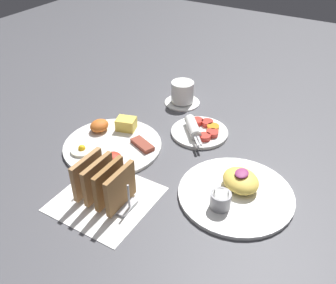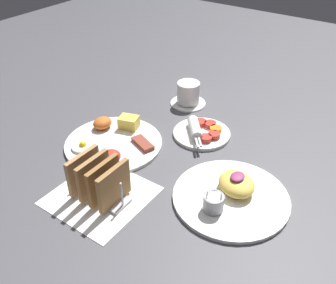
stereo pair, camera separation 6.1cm
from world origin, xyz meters
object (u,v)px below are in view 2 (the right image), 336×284
(toast_rack, at_px, (99,180))
(coffee_cup, at_px, (188,94))
(plate_condiments, at_px, (202,132))
(plate_foreground, at_px, (231,194))
(plate_breakfast, at_px, (113,141))

(toast_rack, bearing_deg, coffee_cup, 8.16)
(plate_condiments, relative_size, toast_rack, 1.21)
(plate_condiments, bearing_deg, toast_rack, 170.06)
(coffee_cup, bearing_deg, toast_rack, -171.84)
(plate_foreground, height_order, toast_rack, toast_rack)
(toast_rack, bearing_deg, plate_foreground, -56.66)
(plate_condiments, bearing_deg, plate_breakfast, 134.74)
(toast_rack, relative_size, coffee_cup, 1.23)
(plate_condiments, distance_m, coffee_cup, 0.20)
(plate_breakfast, height_order, coffee_cup, coffee_cup)
(plate_breakfast, height_order, plate_condiments, plate_breakfast)
(plate_condiments, relative_size, coffee_cup, 1.49)
(plate_foreground, distance_m, toast_rack, 0.31)
(plate_foreground, bearing_deg, coffee_cup, 44.87)
(plate_breakfast, bearing_deg, coffee_cup, -8.65)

